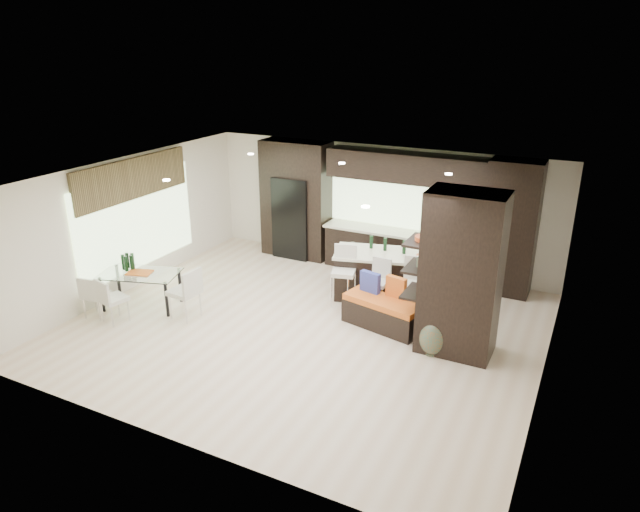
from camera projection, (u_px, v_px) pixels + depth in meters
The scene contains 22 objects.
ground at pixel (305, 326), 10.23m from camera, with size 8.00×8.00×0.00m, color beige.
back_wall at pixel (378, 206), 12.67m from camera, with size 8.00×0.02×2.70m, color white.
left_wall at pixel (128, 224), 11.42m from camera, with size 0.02×7.00×2.70m, color white.
right_wall at pixel (553, 301), 8.07m from camera, with size 0.02×7.00×2.70m, color white.
ceiling at pixel (304, 179), 9.27m from camera, with size 8.00×7.00×0.02m, color white.
window_left at pixel (137, 222), 11.57m from camera, with size 0.04×3.20×1.90m, color #B2D199.
window_back at pixel (404, 201), 12.32m from camera, with size 3.40×0.04×1.20m, color #B2D199.
stone_accent at pixel (133, 179), 11.24m from camera, with size 0.08×3.00×0.80m, color brown.
ceiling_spots at pixel (311, 177), 9.48m from camera, with size 4.00×3.00×0.02m, color white.
back_cabinetry at pixel (395, 213), 12.19m from camera, with size 6.80×0.68×2.70m, color black.
refrigerator at pixel (296, 217), 13.29m from camera, with size 0.90×0.68×1.90m, color black.
partition_column at pixel (461, 275), 8.99m from camera, with size 1.20×0.80×2.70m, color black.
kitchen_island at pixel (392, 276), 11.23m from camera, with size 2.23×0.96×0.93m, color black.
stool_left at pixel (343, 283), 10.85m from camera, with size 0.43×0.43×0.96m, color silver.
stool_mid at pixel (377, 292), 10.61m from camera, with size 0.37×0.37×0.85m, color silver.
stool_right at pixel (412, 296), 10.28m from camera, with size 0.43×0.43×0.96m, color silver.
bench at pixel (382, 313), 10.12m from camera, with size 1.42×0.55×0.55m, color black.
floor_vase at pixel (434, 321), 9.13m from camera, with size 0.44×0.44×1.19m, color #454B36, non-canonical shape.
dining_table at pixel (142, 290), 10.88m from camera, with size 1.44×0.81×0.69m, color white.
chair_near at pixel (114, 302), 10.28m from camera, with size 0.42×0.42×0.78m, color silver.
chair_far at pixel (96, 298), 10.48m from camera, with size 0.41×0.41×0.76m, color silver.
chair_end at pixel (185, 295), 10.40m from camera, with size 0.49×0.49×0.90m, color silver.
Camera 1 is at (4.32, -8.02, 4.84)m, focal length 32.00 mm.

